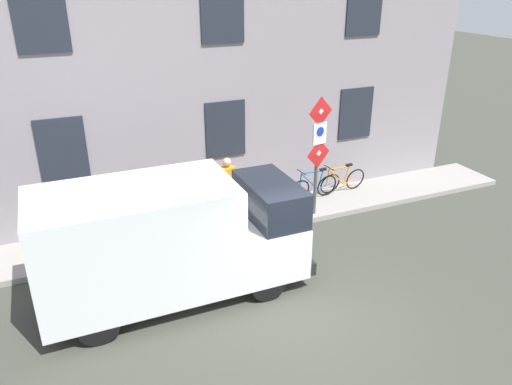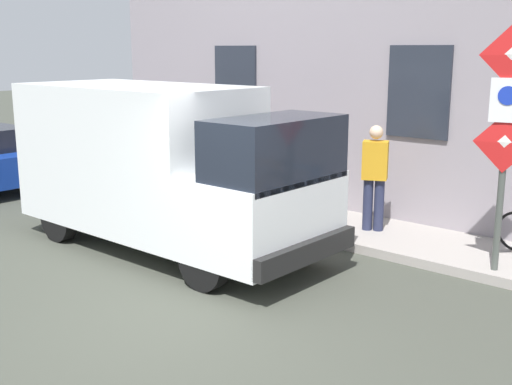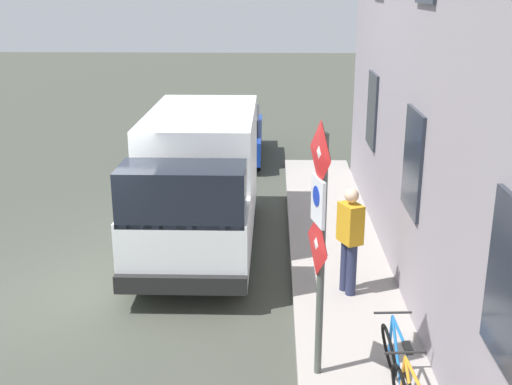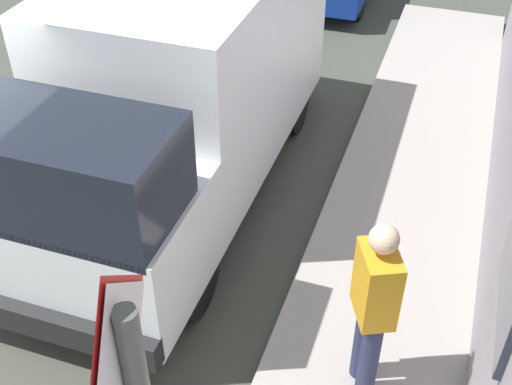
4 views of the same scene
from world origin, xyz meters
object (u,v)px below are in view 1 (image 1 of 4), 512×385
(sign_post_stacked, at_px, (319,144))
(bicycle_orange, at_px, (341,181))
(delivery_van, at_px, (168,239))
(bicycle_blue, at_px, (315,186))
(pedestrian, at_px, (228,187))

(sign_post_stacked, bearing_deg, bicycle_orange, -55.82)
(delivery_van, distance_m, bicycle_blue, 5.79)
(sign_post_stacked, relative_size, pedestrian, 1.80)
(bicycle_orange, bearing_deg, pedestrian, -0.98)
(pedestrian, bearing_deg, bicycle_orange, 69.35)
(delivery_van, bearing_deg, pedestrian, 49.47)
(bicycle_orange, relative_size, bicycle_blue, 1.00)
(bicycle_orange, xyz_separation_m, pedestrian, (-0.29, 3.66, 0.56))
(delivery_van, xyz_separation_m, bicycle_blue, (2.85, -4.97, -0.82))
(delivery_van, height_order, bicycle_orange, delivery_van)
(delivery_van, height_order, bicycle_blue, delivery_van)
(bicycle_orange, relative_size, pedestrian, 1.00)
(delivery_van, bearing_deg, bicycle_orange, 26.00)
(sign_post_stacked, relative_size, bicycle_orange, 1.81)
(bicycle_blue, height_order, pedestrian, pedestrian)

